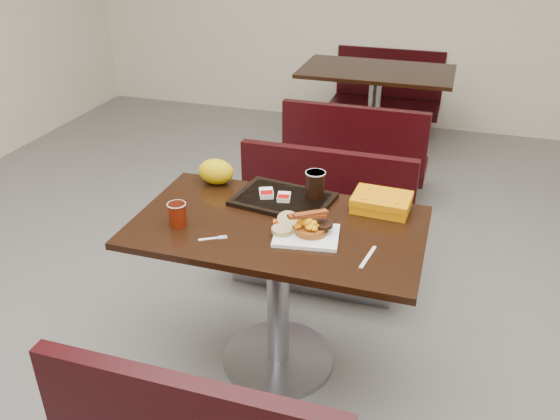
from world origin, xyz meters
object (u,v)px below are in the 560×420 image
(fork, at_px, (209,239))
(hashbrown_sleeve_right, at_px, (284,197))
(bench_near_n, at_px, (317,225))
(pancake_stack, at_px, (311,229))
(hashbrown_sleeve_left, at_px, (266,193))
(table_far, at_px, (373,115))
(bench_far_s, at_px, (357,147))
(tray, at_px, (283,199))
(clamshell, at_px, (382,202))
(paper_bag, at_px, (216,172))
(knife, at_px, (368,257))
(coffee_cup_far, at_px, (315,184))
(table_near, at_px, (278,297))
(coffee_cup_near, at_px, (177,215))
(platter, at_px, (306,236))
(bench_near_s, at_px, (217,418))
(bench_far_n, at_px, (385,93))

(fork, height_order, hashbrown_sleeve_right, hashbrown_sleeve_right)
(fork, bearing_deg, bench_near_n, 45.28)
(pancake_stack, xyz_separation_m, hashbrown_sleeve_left, (-0.27, 0.25, 0.00))
(table_far, height_order, bench_far_s, table_far)
(bench_near_n, xyz_separation_m, tray, (-0.04, -0.50, 0.40))
(clamshell, height_order, paper_bag, paper_bag)
(tray, relative_size, clamshell, 1.71)
(knife, xyz_separation_m, coffee_cup_far, (-0.31, 0.40, 0.08))
(table_near, distance_m, coffee_cup_near, 0.59)
(platter, bearing_deg, tray, 115.24)
(platter, relative_size, knife, 1.56)
(bench_near_s, relative_size, bench_far_n, 1.00)
(bench_far_n, distance_m, fork, 3.53)
(pancake_stack, distance_m, paper_bag, 0.65)
(bench_near_n, xyz_separation_m, knife, (0.40, -0.84, 0.39))
(bench_near_s, xyz_separation_m, coffee_cup_near, (-0.39, 0.57, 0.44))
(pancake_stack, xyz_separation_m, hashbrown_sleeve_right, (-0.19, 0.24, 0.00))
(pancake_stack, height_order, tray, pancake_stack)
(coffee_cup_far, bearing_deg, tray, -157.12)
(paper_bag, bearing_deg, table_far, 80.27)
(bench_far_n, distance_m, knife, 3.49)
(table_near, bearing_deg, hashbrown_sleeve_right, 99.66)
(table_near, relative_size, knife, 7.40)
(table_near, xyz_separation_m, coffee_cup_near, (-0.39, -0.13, 0.42))
(hashbrown_sleeve_right, height_order, coffee_cup_far, coffee_cup_far)
(knife, relative_size, paper_bag, 0.95)
(pancake_stack, bearing_deg, hashbrown_sleeve_right, 128.27)
(bench_near_n, height_order, coffee_cup_far, coffee_cup_far)
(bench_near_s, xyz_separation_m, hashbrown_sleeve_right, (-0.03, 0.89, 0.42))
(bench_near_s, relative_size, pancake_stack, 7.68)
(table_far, bearing_deg, coffee_cup_near, -98.11)
(tray, bearing_deg, clamshell, 15.61)
(bench_near_n, xyz_separation_m, clamshell, (0.39, -0.44, 0.42))
(table_far, height_order, fork, fork)
(fork, height_order, clamshell, clamshell)
(bench_far_n, height_order, coffee_cup_far, coffee_cup_far)
(bench_near_n, bearing_deg, bench_far_s, 90.00)
(table_near, distance_m, bench_near_s, 0.70)
(bench_near_s, height_order, paper_bag, paper_bag)
(fork, xyz_separation_m, hashbrown_sleeve_right, (0.19, 0.39, 0.03))
(bench_far_n, bearing_deg, pancake_stack, -87.35)
(bench_near_n, distance_m, hashbrown_sleeve_left, 0.67)
(bench_far_s, bearing_deg, paper_bag, -103.81)
(table_near, bearing_deg, table_far, 90.00)
(bench_near_s, bearing_deg, bench_far_s, 90.00)
(tray, relative_size, hashbrown_sleeve_left, 5.09)
(knife, bearing_deg, fork, -75.40)
(pancake_stack, xyz_separation_m, knife, (0.24, -0.09, -0.03))
(coffee_cup_near, bearing_deg, fork, -21.70)
(bench_far_s, distance_m, coffee_cup_near, 2.12)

